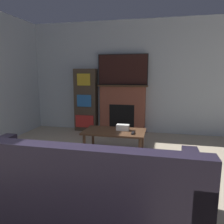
# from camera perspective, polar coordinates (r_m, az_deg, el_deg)

# --- Properties ---
(wall_back) EXTENTS (5.88, 0.06, 2.70)m
(wall_back) POSITION_cam_1_polar(r_m,az_deg,el_deg) (5.45, 4.16, 8.97)
(wall_back) COLOR silver
(wall_back) RESTS_ON ground_plane
(fireplace) EXTENTS (1.21, 0.28, 1.18)m
(fireplace) POSITION_cam_1_polar(r_m,az_deg,el_deg) (5.39, 2.76, 0.88)
(fireplace) COLOR brown
(fireplace) RESTS_ON ground_plane
(tv) EXTENTS (1.20, 0.03, 0.73)m
(tv) POSITION_cam_1_polar(r_m,az_deg,el_deg) (5.30, 2.81, 11.01)
(tv) COLOR black
(tv) RESTS_ON fireplace
(couch) EXTENTS (2.38, 0.96, 0.89)m
(couch) POSITION_cam_1_polar(r_m,az_deg,el_deg) (2.34, -9.44, -19.83)
(couch) COLOR black
(couch) RESTS_ON ground_plane
(coffee_table) EXTENTS (1.06, 0.60, 0.47)m
(coffee_table) POSITION_cam_1_polar(r_m,az_deg,el_deg) (3.82, 0.62, -5.77)
(coffee_table) COLOR brown
(coffee_table) RESTS_ON ground_plane
(tissue_box) EXTENTS (0.22, 0.12, 0.10)m
(tissue_box) POSITION_cam_1_polar(r_m,az_deg,el_deg) (3.83, 2.83, -4.02)
(tissue_box) COLOR white
(tissue_box) RESTS_ON coffee_table
(remote_control) EXTENTS (0.04, 0.15, 0.02)m
(remote_control) POSITION_cam_1_polar(r_m,az_deg,el_deg) (3.64, 5.48, -5.47)
(remote_control) COLOR black
(remote_control) RESTS_ON coffee_table
(bookshelf) EXTENTS (0.56, 0.29, 1.56)m
(bookshelf) POSITION_cam_1_polar(r_m,az_deg,el_deg) (5.58, -6.82, 3.06)
(bookshelf) COLOR #4C3D2D
(bookshelf) RESTS_ON ground_plane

